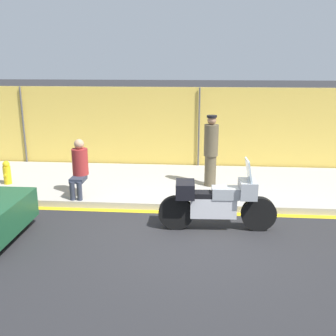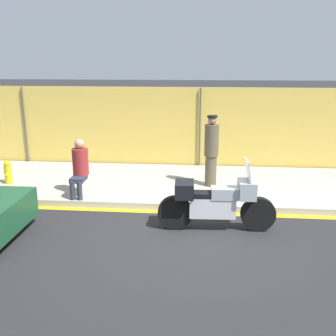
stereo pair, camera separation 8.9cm
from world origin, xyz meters
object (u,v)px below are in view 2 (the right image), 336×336
at_px(motorcycle, 216,202).
at_px(person_seated_on_curb, 80,164).
at_px(officer_standing, 211,150).
at_px(fire_hydrant, 8,172).

xyz_separation_m(motorcycle, person_seated_on_curb, (-3.14, 1.39, 0.31)).
xyz_separation_m(officer_standing, person_seated_on_curb, (-3.07, -0.99, -0.18)).
height_order(officer_standing, person_seated_on_curb, officer_standing).
xyz_separation_m(person_seated_on_curb, fire_hydrant, (-2.14, 0.68, -0.44)).
bearing_deg(motorcycle, officer_standing, 89.11).
bearing_deg(person_seated_on_curb, fire_hydrant, 162.32).
distance_m(motorcycle, officer_standing, 2.43).
bearing_deg(officer_standing, fire_hydrant, -176.65).
relative_size(officer_standing, person_seated_on_curb, 1.34).
bearing_deg(person_seated_on_curb, officer_standing, 17.84).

